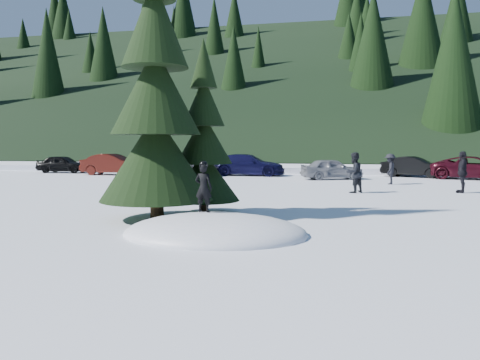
% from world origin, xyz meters
% --- Properties ---
extents(ground, '(200.00, 200.00, 0.00)m').
position_xyz_m(ground, '(0.00, 0.00, 0.00)').
color(ground, white).
rests_on(ground, ground).
extents(snow_mound, '(4.48, 3.52, 0.96)m').
position_xyz_m(snow_mound, '(0.00, 0.00, 0.00)').
color(snow_mound, white).
rests_on(snow_mound, ground).
extents(forest_hillside, '(200.00, 60.00, 25.00)m').
position_xyz_m(forest_hillside, '(0.00, 54.00, 12.50)').
color(forest_hillside, black).
rests_on(forest_hillside, ground).
extents(spruce_tall, '(3.20, 3.20, 8.60)m').
position_xyz_m(spruce_tall, '(-2.20, 1.80, 3.32)').
color(spruce_tall, black).
rests_on(spruce_tall, ground).
extents(spruce_short, '(2.20, 2.20, 5.37)m').
position_xyz_m(spruce_short, '(-1.20, 3.20, 2.10)').
color(spruce_short, black).
rests_on(spruce_short, ground).
extents(child_skier, '(0.46, 0.33, 1.20)m').
position_xyz_m(child_skier, '(-0.38, 0.34, 1.08)').
color(child_skier, black).
rests_on(child_skier, snow_mound).
extents(adult_0, '(1.08, 1.09, 1.78)m').
position_xyz_m(adult_0, '(3.54, 10.33, 0.89)').
color(adult_0, black).
rests_on(adult_0, ground).
extents(adult_1, '(0.76, 1.16, 1.83)m').
position_xyz_m(adult_1, '(8.19, 11.29, 0.92)').
color(adult_1, black).
rests_on(adult_1, ground).
extents(adult_2, '(0.83, 1.16, 1.63)m').
position_xyz_m(adult_2, '(5.55, 15.10, 0.81)').
color(adult_2, black).
rests_on(adult_2, ground).
extents(car_0, '(3.84, 1.66, 1.29)m').
position_xyz_m(car_0, '(-16.99, 20.27, 0.65)').
color(car_0, black).
rests_on(car_0, ground).
extents(car_1, '(4.42, 1.66, 1.44)m').
position_xyz_m(car_1, '(-12.25, 18.92, 0.72)').
color(car_1, '#3F110B').
rests_on(car_1, ground).
extents(car_2, '(5.84, 3.64, 1.51)m').
position_xyz_m(car_2, '(-7.59, 19.05, 0.75)').
color(car_2, '#48484F').
rests_on(car_2, ground).
extents(car_3, '(4.99, 2.09, 1.44)m').
position_xyz_m(car_3, '(-3.09, 20.11, 0.72)').
color(car_3, black).
rests_on(car_3, ground).
extents(car_4, '(3.99, 2.70, 1.26)m').
position_xyz_m(car_4, '(2.49, 17.93, 0.63)').
color(car_4, gray).
rests_on(car_4, ground).
extents(car_5, '(4.25, 2.81, 1.32)m').
position_xyz_m(car_5, '(7.64, 20.89, 0.66)').
color(car_5, black).
rests_on(car_5, ground).
extents(car_6, '(5.42, 3.61, 1.38)m').
position_xyz_m(car_6, '(10.93, 19.69, 0.69)').
color(car_6, '#360914').
rests_on(car_6, ground).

